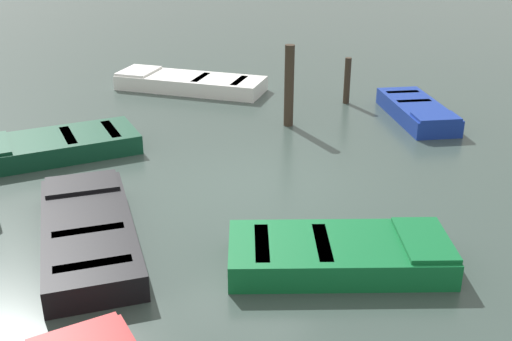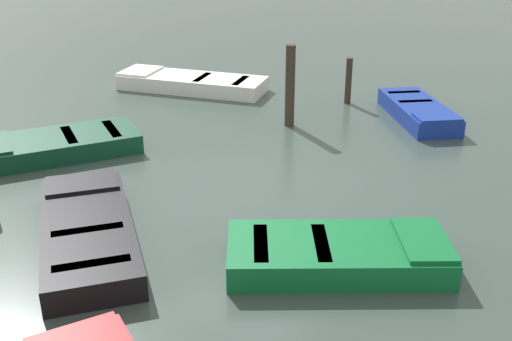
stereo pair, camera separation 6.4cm
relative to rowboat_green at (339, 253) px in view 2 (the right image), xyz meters
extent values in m
plane|color=#33423D|center=(-1.72, -2.38, -0.22)|extent=(80.00, 80.00, 0.00)
cube|color=#0F602D|center=(0.01, -0.02, -0.02)|extent=(2.80, 3.41, 0.40)
cube|color=orange|center=(0.01, -0.02, 0.12)|extent=(2.30, 2.85, 0.04)
cube|color=#0F602D|center=(-0.62, 1.03, 0.21)|extent=(1.42, 1.23, 0.06)
cube|color=#B06E1E|center=(0.13, -0.23, 0.16)|extent=(1.03, 0.72, 0.04)
cube|color=#B06E1E|center=(0.58, -0.97, 0.16)|extent=(1.03, 0.72, 0.04)
cube|color=black|center=(1.35, -3.59, -0.02)|extent=(3.40, 3.53, 0.40)
cube|color=gray|center=(1.35, -3.59, 0.12)|extent=(2.82, 2.94, 0.04)
cube|color=black|center=(0.41, -4.61, 0.21)|extent=(1.42, 1.39, 0.06)
cube|color=#776E5D|center=(1.53, -3.39, 0.16)|extent=(0.91, 0.86, 0.04)
cube|color=#776E5D|center=(2.20, -2.67, 0.16)|extent=(0.91, 0.86, 0.04)
cube|color=navy|center=(-7.13, -0.96, -0.02)|extent=(2.96, 2.63, 0.40)
cube|color=silver|center=(-7.13, -0.96, 0.12)|extent=(2.47, 2.17, 0.04)
cube|color=navy|center=(-6.23, -0.27, 0.21)|extent=(1.10, 1.17, 0.06)
cube|color=#A4A49F|center=(-7.30, -1.09, 0.16)|extent=(0.68, 0.80, 0.04)
cube|color=#A4A49F|center=(-7.94, -1.58, 0.16)|extent=(0.68, 0.80, 0.04)
cube|color=#0C3823|center=(-1.09, -6.81, -0.02)|extent=(3.52, 3.07, 0.40)
cube|color=maroon|center=(-1.09, -6.81, 0.12)|extent=(2.93, 2.53, 0.04)
cube|color=maroon|center=(-1.29, -6.67, 0.16)|extent=(0.82, 1.06, 0.04)
cube|color=maroon|center=(-2.02, -6.16, 0.16)|extent=(0.82, 1.06, 0.04)
cube|color=silver|center=(-6.48, -7.24, -0.02)|extent=(2.19, 4.33, 0.40)
cube|color=#334772|center=(-6.48, -7.24, 0.12)|extent=(1.77, 3.66, 0.04)
cube|color=silver|center=(-6.14, -8.82, 0.21)|extent=(1.37, 1.15, 0.06)
cube|color=navy|center=(-6.55, -6.93, 0.16)|extent=(1.07, 0.42, 0.04)
cube|color=navy|center=(-6.79, -5.82, 0.16)|extent=(1.07, 0.42, 0.04)
cylinder|color=#33281E|center=(-5.16, -3.47, 0.74)|extent=(0.22, 0.22, 1.92)
cylinder|color=#33281E|center=(-7.51, -2.95, 0.39)|extent=(0.17, 0.17, 1.21)
camera|label=1|loc=(7.23, 2.74, 4.61)|focal=43.05mm
camera|label=2|loc=(7.19, 2.79, 4.61)|focal=43.05mm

